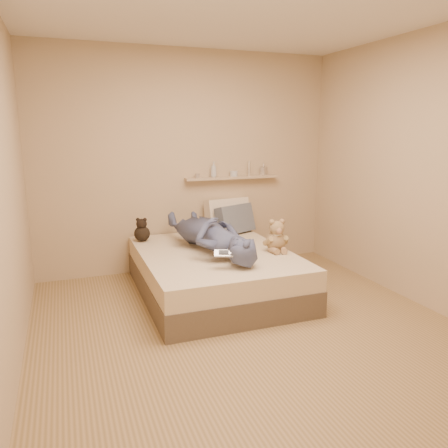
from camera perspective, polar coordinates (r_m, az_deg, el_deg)
name	(u,v)px	position (r m, az deg, el deg)	size (l,w,h in m)	color
room	(252,179)	(3.50, 3.71, 5.86)	(3.80, 3.80, 3.80)	#9C7C51
bed	(215,272)	(4.59, -1.22, -6.33)	(1.50, 1.90, 0.45)	brown
game_console	(224,253)	(3.92, -0.04, -3.85)	(0.18, 0.13, 0.06)	#BABCC2
teddy_bear	(276,238)	(4.53, 6.85, -1.83)	(0.28, 0.28, 0.35)	#9E8456
dark_plush	(142,231)	(4.98, -10.67, -0.93)	(0.18, 0.18, 0.27)	black
pillow_cream	(227,215)	(5.38, 0.44, 1.18)	(0.55, 0.16, 0.40)	beige
pillow_grey	(235,219)	(5.28, 1.48, 0.62)	(0.50, 0.14, 0.34)	slate
person	(210,234)	(4.50, -1.79, -1.25)	(0.56, 1.55, 0.37)	#434B6A
wall_shelf	(232,178)	(5.42, 1.10, 6.07)	(1.20, 0.12, 0.03)	tan
shelf_bottles	(235,170)	(5.42, 1.39, 7.00)	(0.95, 0.10, 0.19)	gray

